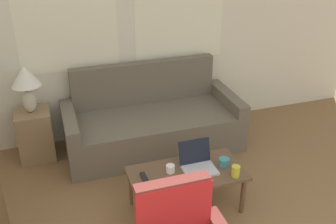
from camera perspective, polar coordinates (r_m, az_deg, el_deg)
name	(u,v)px	position (r m, az deg, el deg)	size (l,w,h in m)	color
wall_back	(132,30)	(4.67, -5.25, 11.82)	(6.21, 0.06, 2.60)	silver
couch	(152,124)	(4.67, -2.40, -1.71)	(2.02, 0.88, 0.95)	#665B4C
side_table	(35,134)	(4.68, -18.68, -3.10)	(0.38, 0.38, 0.58)	#937551
table_lamp	(26,81)	(4.40, -19.91, 4.25)	(0.32, 0.32, 0.53)	beige
coffee_table	(187,176)	(3.64, 2.74, -9.31)	(1.05, 0.53, 0.41)	brown
laptop	(198,163)	(3.65, 4.35, -7.41)	(0.30, 0.29, 0.24)	#B7B7BC
cup_navy	(236,171)	(3.59, 9.79, -8.45)	(0.08, 0.08, 0.10)	gold
cup_yellow	(170,169)	(3.60, 0.34, -8.22)	(0.08, 0.08, 0.07)	white
cup_white	(224,162)	(3.71, 8.13, -7.22)	(0.10, 0.10, 0.08)	teal
tv_remote	(144,178)	(3.54, -3.45, -9.47)	(0.05, 0.15, 0.02)	black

